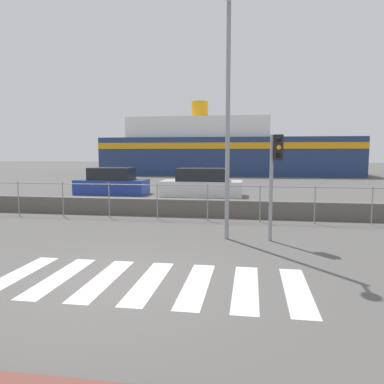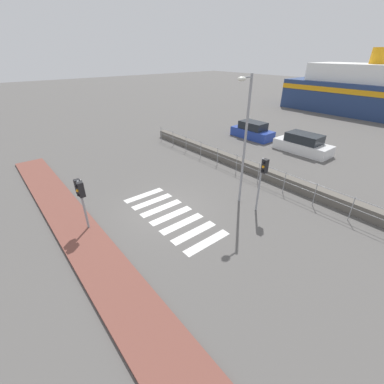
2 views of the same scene
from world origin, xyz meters
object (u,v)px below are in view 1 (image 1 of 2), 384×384
(streetlamp, at_px, (228,94))
(ferry_boat, at_px, (223,151))
(parked_car_white, at_px, (202,184))
(traffic_light_far, at_px, (276,163))
(parked_car_blue, at_px, (112,183))

(streetlamp, height_order, ferry_boat, ferry_boat)
(streetlamp, xyz_separation_m, parked_car_white, (-2.03, 10.15, -3.31))
(streetlamp, bearing_deg, traffic_light_far, 3.67)
(traffic_light_far, bearing_deg, ferry_boat, 97.03)
(ferry_boat, bearing_deg, traffic_light_far, -82.97)
(traffic_light_far, relative_size, ferry_boat, 0.11)
(parked_car_blue, bearing_deg, traffic_light_far, -49.74)
(traffic_light_far, xyz_separation_m, parked_car_white, (-3.33, 10.07, -1.47))
(ferry_boat, distance_m, parked_car_white, 20.15)
(parked_car_white, bearing_deg, traffic_light_far, -71.73)
(ferry_boat, relative_size, parked_car_white, 5.88)
(traffic_light_far, bearing_deg, streetlamp, -176.33)
(streetlamp, xyz_separation_m, parked_car_blue, (-7.23, 10.15, -3.31))
(streetlamp, bearing_deg, parked_car_blue, 125.45)
(parked_car_white, bearing_deg, parked_car_blue, 180.00)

